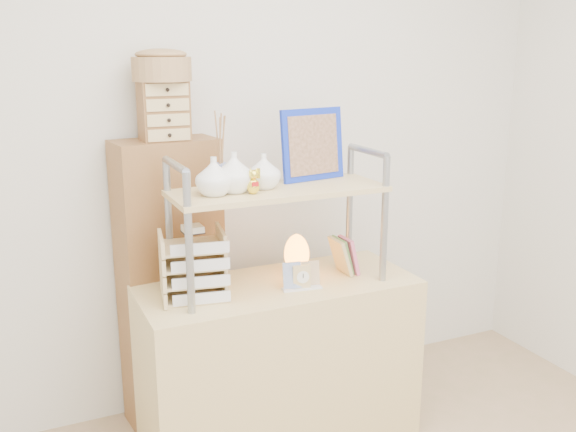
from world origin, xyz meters
name	(u,v)px	position (x,y,z in m)	size (l,w,h in m)	color
room_shell	(391,63)	(0.00, 0.39, 1.69)	(3.42, 3.41, 2.61)	silver
desk	(279,363)	(0.00, 1.20, 0.38)	(1.20, 0.50, 0.75)	tan
cabinet	(171,285)	(-0.38, 1.57, 0.68)	(0.45, 0.24, 1.35)	brown
hutch	(265,184)	(-0.05, 1.21, 1.19)	(0.90, 0.34, 0.73)	#8F949C
letter_tray	(194,269)	(-0.37, 1.20, 0.87)	(0.28, 0.27, 0.30)	#D1B57D
salt_lamp	(296,255)	(0.12, 1.26, 0.85)	(0.13, 0.12, 0.19)	brown
desk_clock	(301,277)	(0.06, 1.10, 0.80)	(0.08, 0.05, 0.11)	tan
postcard_stand	(301,281)	(0.06, 1.11, 0.78)	(0.17, 0.07, 0.12)	white
drawer_chest	(164,111)	(-0.38, 1.55, 1.48)	(0.20, 0.16, 0.25)	brown
woven_basket	(162,69)	(-0.38, 1.55, 1.65)	(0.25, 0.25, 0.10)	olive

